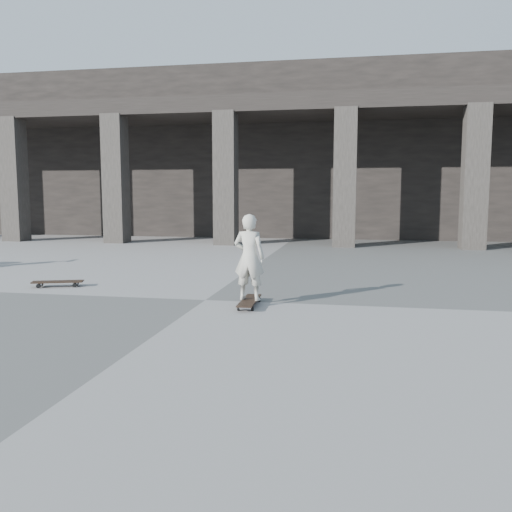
# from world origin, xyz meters

# --- Properties ---
(ground) EXTENTS (90.00, 90.00, 0.00)m
(ground) POSITION_xyz_m (0.00, 0.00, 0.00)
(ground) COLOR #52524F
(ground) RESTS_ON ground
(colonnade) EXTENTS (28.00, 8.82, 6.00)m
(colonnade) POSITION_xyz_m (-0.00, 13.77, 3.03)
(colonnade) COLOR black
(colonnade) RESTS_ON ground
(longboard) EXTENTS (0.24, 0.91, 0.09)m
(longboard) POSITION_xyz_m (0.73, -0.30, 0.07)
(longboard) COLOR black
(longboard) RESTS_ON ground
(skateboard_spare) EXTENTS (0.85, 0.47, 0.10)m
(skateboard_spare) POSITION_xyz_m (-2.76, 0.63, 0.08)
(skateboard_spare) COLOR black
(skateboard_spare) RESTS_ON ground
(child) EXTENTS (0.46, 0.33, 1.20)m
(child) POSITION_xyz_m (0.73, -0.30, 0.69)
(child) COLOR #B9B7A7
(child) RESTS_ON longboard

